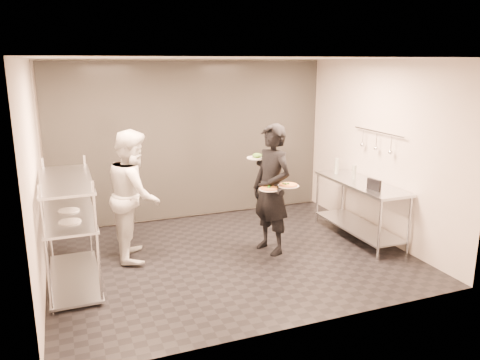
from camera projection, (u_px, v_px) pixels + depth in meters
name	position (u px, v px, depth m)	size (l,w,h in m)	color
room_shell	(206.00, 148.00, 7.53)	(5.00, 4.00, 2.80)	black
pass_rack	(70.00, 225.00, 5.86)	(0.60, 1.60, 1.50)	silver
prep_counter	(360.00, 200.00, 7.41)	(0.60, 1.80, 0.92)	silver
utensil_rail	(377.00, 142.00, 7.27)	(0.07, 1.20, 0.31)	silver
waiter	(272.00, 190.00, 6.79)	(0.70, 0.46, 1.91)	black
chef	(134.00, 195.00, 6.62)	(0.90, 0.70, 1.86)	silver
pizza_plate_near	(269.00, 189.00, 6.56)	(0.30, 0.30, 0.05)	silver
pizza_plate_far	(288.00, 185.00, 6.60)	(0.30, 0.30, 0.05)	silver
salad_plate	(257.00, 157.00, 6.92)	(0.31, 0.31, 0.07)	silver
pos_monitor	(374.00, 185.00, 6.84)	(0.05, 0.24, 0.17)	black
bottle_green	(337.00, 166.00, 7.89)	(0.07, 0.07, 0.26)	gray
bottle_clear	(354.00, 172.00, 7.56)	(0.06, 0.06, 0.21)	gray
bottle_dark	(337.00, 165.00, 8.06)	(0.06, 0.06, 0.19)	black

